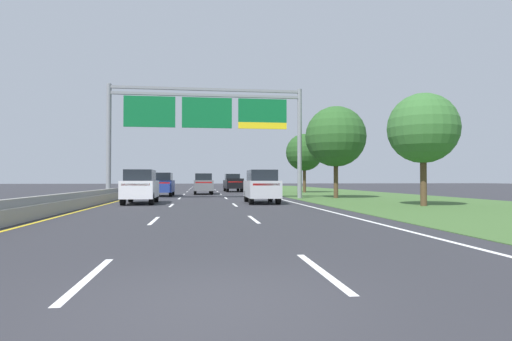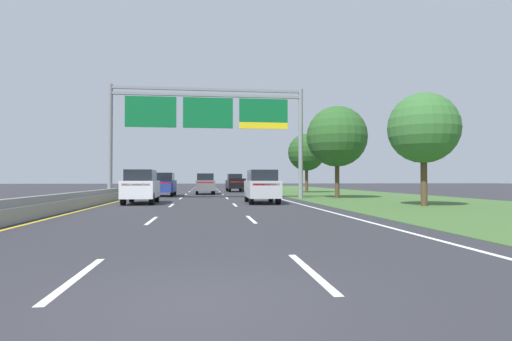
% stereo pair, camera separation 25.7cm
% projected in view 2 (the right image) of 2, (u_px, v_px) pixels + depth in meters
% --- Properties ---
extents(ground_plane, '(220.00, 220.00, 0.00)m').
position_uv_depth(ground_plane, '(204.00, 195.00, 39.91)').
color(ground_plane, '#2B2B30').
extents(lane_striping, '(11.96, 106.00, 0.01)m').
position_uv_depth(lane_striping, '(204.00, 195.00, 39.46)').
color(lane_striping, white).
rests_on(lane_striping, ground).
extents(grass_verge_right, '(14.00, 110.00, 0.02)m').
position_uv_depth(grass_verge_right, '(345.00, 194.00, 41.59)').
color(grass_verge_right, '#3D602D').
rests_on(grass_verge_right, ground).
extents(median_barrier_concrete, '(0.60, 110.00, 0.85)m').
position_uv_depth(median_barrier_concrete, '(134.00, 192.00, 39.13)').
color(median_barrier_concrete, gray).
rests_on(median_barrier_concrete, ground).
extents(overhead_sign_gantry, '(15.06, 0.42, 8.74)m').
position_uv_depth(overhead_sign_gantry, '(208.00, 118.00, 32.30)').
color(overhead_sign_gantry, gray).
rests_on(overhead_sign_gantry, ground).
extents(pickup_truck_black, '(2.16, 5.46, 2.20)m').
position_uv_depth(pickup_truck_black, '(235.00, 183.00, 51.38)').
color(pickup_truck_black, black).
rests_on(pickup_truck_black, ground).
extents(car_grey_centre_lane_suv, '(2.01, 4.74, 2.11)m').
position_uv_depth(car_grey_centre_lane_suv, '(205.00, 183.00, 42.78)').
color(car_grey_centre_lane_suv, slate).
rests_on(car_grey_centre_lane_suv, ground).
extents(car_blue_left_lane_suv, '(1.91, 4.71, 2.11)m').
position_uv_depth(car_blue_left_lane_suv, '(164.00, 184.00, 37.89)').
color(car_blue_left_lane_suv, navy).
rests_on(car_blue_left_lane_suv, ground).
extents(car_white_left_lane_suv, '(2.00, 4.74, 2.11)m').
position_uv_depth(car_white_left_lane_suv, '(141.00, 186.00, 26.12)').
color(car_white_left_lane_suv, silver).
rests_on(car_white_left_lane_suv, ground).
extents(car_silver_right_lane_suv, '(1.97, 4.73, 2.11)m').
position_uv_depth(car_silver_right_lane_suv, '(262.00, 186.00, 26.66)').
color(car_silver_right_lane_suv, '#B2B5BA').
rests_on(car_silver_right_lane_suv, ground).
extents(roadside_tree_near, '(3.98, 3.98, 6.42)m').
position_uv_depth(roadside_tree_near, '(423.00, 128.00, 23.58)').
color(roadside_tree_near, '#4C3823').
rests_on(roadside_tree_near, ground).
extents(roadside_tree_mid, '(4.89, 4.89, 7.44)m').
position_uv_depth(roadside_tree_mid, '(337.00, 137.00, 33.67)').
color(roadside_tree_mid, '#4C3823').
rests_on(roadside_tree_mid, ground).
extents(roadside_tree_far, '(4.24, 4.24, 6.74)m').
position_uv_depth(roadside_tree_far, '(306.00, 152.00, 47.70)').
color(roadside_tree_far, '#4C3823').
rests_on(roadside_tree_far, ground).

